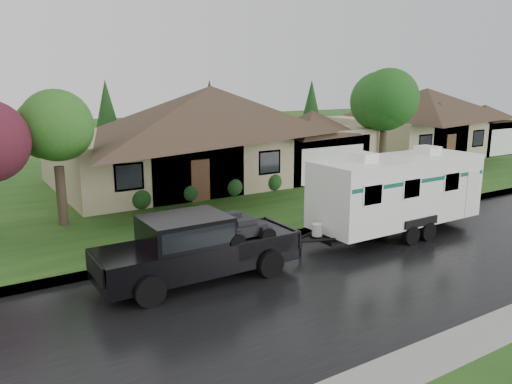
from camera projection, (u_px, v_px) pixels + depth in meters
ground at (340, 250)px, 18.26m from camera, size 140.00×140.00×0.00m
road at (381, 266)px, 16.61m from camera, size 140.00×8.00×0.01m
curb at (303, 232)px, 20.10m from camera, size 140.00×0.50×0.15m
lawn at (176, 180)px, 30.62m from camera, size 140.00×26.00×0.15m
house_main at (217, 122)px, 30.09m from camera, size 19.44×10.80×6.90m
house_neighbor at (429, 115)px, 40.97m from camera, size 15.12×9.72×6.45m
tree_left_green at (56, 131)px, 20.06m from camera, size 3.41×3.41×5.64m
tree_right_green at (385, 104)px, 30.37m from camera, size 3.91×3.91×6.46m
shrub_row at (253, 183)px, 26.84m from camera, size 13.60×1.00×1.00m
pickup_truck at (195, 246)px, 15.26m from camera, size 6.24×2.37×2.08m
travel_trailer at (397, 190)px, 19.69m from camera, size 7.70×2.70×3.45m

